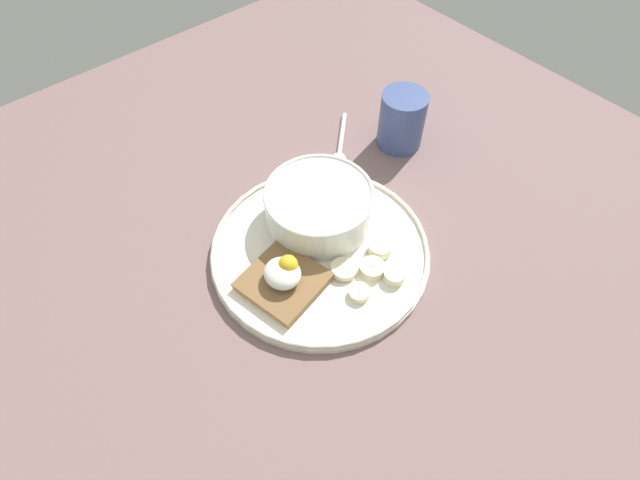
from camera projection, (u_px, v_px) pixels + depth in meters
The scene contains 12 objects.
ground_plane at pixel (320, 257), 68.67cm from camera, with size 120.00×120.00×2.00cm, color #735958.
plate at pixel (320, 250), 67.23cm from camera, with size 29.48×29.48×1.60cm.
oatmeal_bowl at pixel (319, 206), 67.95cm from camera, with size 14.95×14.95×5.58cm.
toast_slice at pixel (283, 281), 63.22cm from camera, with size 11.02×11.02×1.18cm.
poached_egg at pixel (284, 271), 61.77cm from camera, with size 4.88×4.59×3.36cm.
banana_slice_front at pixel (372, 268), 64.39cm from camera, with size 3.60×3.61×1.36cm.
banana_slice_left at pixel (345, 268), 64.59cm from camera, with size 3.86×3.93×1.19cm.
banana_slice_back at pixel (394, 275), 63.74cm from camera, with size 3.78×3.78×1.40cm.
banana_slice_right at pixel (359, 293), 62.35cm from camera, with size 3.64×3.66×1.13cm.
banana_slice_inner at pixel (380, 249), 66.27cm from camera, with size 4.32×4.36×1.55cm.
coffee_mug at pixel (402, 120), 77.53cm from camera, with size 7.14×7.14×9.08cm.
spoon at pixel (340, 147), 79.96cm from camera, with size 9.96×10.59×0.80cm.
Camera 1 is at (29.86, -25.68, 57.31)cm, focal length 28.00 mm.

